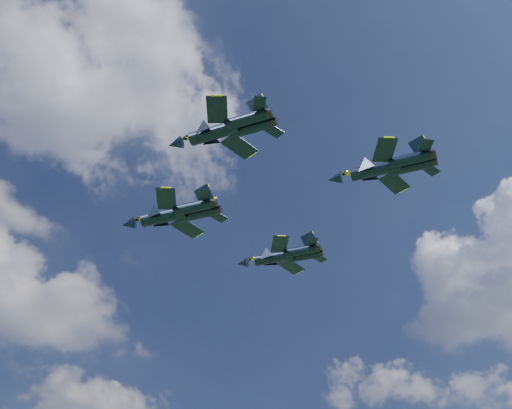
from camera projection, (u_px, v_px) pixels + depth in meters
The scene contains 4 objects.
jet_lead at pixel (161, 217), 97.01m from camera, with size 15.33×14.29×4.04m.
jet_left at pixel (211, 133), 79.25m from camera, with size 13.30×13.16×3.60m.
jet_right at pixel (271, 258), 105.03m from camera, with size 13.92×12.79×3.64m.
jet_slot at pixel (371, 170), 88.10m from camera, with size 14.22×13.45×3.77m.
Camera 1 is at (-24.10, -59.02, 3.25)m, focal length 45.00 mm.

